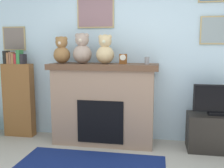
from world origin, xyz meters
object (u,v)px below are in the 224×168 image
at_px(tv_stand, 214,133).
at_px(teddy_bear_brown, 105,51).
at_px(television, 216,100).
at_px(teddy_bear_grey, 62,51).
at_px(fireplace, 104,103).
at_px(mantel_clock, 123,59).
at_px(bookshelf, 19,97).
at_px(candle_jar, 147,61).
at_px(teddy_bear_tan, 82,50).

xyz_separation_m(tv_stand, teddy_bear_brown, (-1.54, 0.03, 1.12)).
bearing_deg(television, teddy_bear_grey, 179.25).
xyz_separation_m(television, teddy_bear_brown, (-1.54, 0.03, 0.66)).
distance_m(fireplace, teddy_bear_grey, 0.99).
distance_m(tv_stand, mantel_clock, 1.62).
relative_size(bookshelf, candle_jar, 13.11).
relative_size(fireplace, teddy_bear_brown, 3.76).
relative_size(television, mantel_clock, 4.28).
xyz_separation_m(fireplace, tv_stand, (1.56, -0.05, -0.34)).
bearing_deg(teddy_bear_grey, mantel_clock, -0.06).
distance_m(mantel_clock, teddy_bear_tan, 0.61).
bearing_deg(teddy_bear_grey, bookshelf, 174.65).
xyz_separation_m(bookshelf, tv_stand, (2.97, -0.10, -0.38)).
distance_m(candle_jar, teddy_bear_tan, 0.95).
height_order(tv_stand, television, television).
bearing_deg(candle_jar, tv_stand, -1.69).
distance_m(fireplace, candle_jar, 0.89).
distance_m(fireplace, teddy_bear_brown, 0.77).
distance_m(bookshelf, television, 2.97).
bearing_deg(teddy_bear_brown, tv_stand, -1.02).
relative_size(tv_stand, television, 1.20).
relative_size(television, teddy_bear_grey, 1.53).
relative_size(television, candle_jar, 5.78).
xyz_separation_m(bookshelf, mantel_clock, (1.69, -0.07, 0.62)).
relative_size(teddy_bear_grey, teddy_bear_brown, 0.95).
relative_size(fireplace, candle_jar, 14.98).
bearing_deg(teddy_bear_tan, fireplace, 3.33).
bearing_deg(teddy_bear_grey, tv_stand, -0.71).
bearing_deg(teddy_bear_grey, teddy_bear_brown, -0.00).
distance_m(tv_stand, teddy_bear_tan, 2.19).
bearing_deg(mantel_clock, bookshelf, 177.51).
relative_size(candle_jar, teddy_bear_brown, 0.25).
height_order(television, mantel_clock, mantel_clock).
distance_m(fireplace, bookshelf, 1.41).
bearing_deg(television, bookshelf, 178.04).
relative_size(fireplace, mantel_clock, 11.08).
bearing_deg(bookshelf, mantel_clock, -2.49).
bearing_deg(tv_stand, teddy_bear_grey, 179.29).
bearing_deg(mantel_clock, fireplace, 176.18).
height_order(candle_jar, teddy_bear_tan, teddy_bear_tan).
relative_size(fireplace, teddy_bear_grey, 3.97).
distance_m(fireplace, tv_stand, 1.60).
height_order(fireplace, teddy_bear_grey, teddy_bear_grey).
distance_m(mantel_clock, teddy_bear_grey, 0.92).
bearing_deg(teddy_bear_tan, teddy_bear_grey, 179.99).
xyz_separation_m(television, teddy_bear_grey, (-2.19, 0.03, 0.65)).
height_order(teddy_bear_tan, teddy_bear_brown, teddy_bear_tan).
xyz_separation_m(teddy_bear_grey, teddy_bear_tan, (0.31, -0.00, 0.02)).
bearing_deg(teddy_bear_grey, fireplace, 1.66).
xyz_separation_m(mantel_clock, teddy_bear_grey, (-0.92, 0.00, 0.11)).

